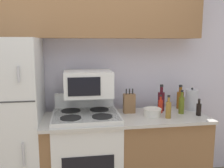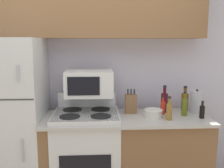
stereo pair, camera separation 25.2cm
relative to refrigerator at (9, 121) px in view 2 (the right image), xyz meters
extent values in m
cube|color=silver|center=(0.86, 0.38, 0.42)|extent=(8.00, 0.05, 2.55)
cube|color=brown|center=(1.23, -0.05, -0.42)|extent=(1.72, 0.59, 0.88)
cube|color=#BCB7AD|center=(1.23, -0.07, 0.03)|extent=(1.72, 0.63, 0.03)
cube|color=silver|center=(0.00, 0.00, 0.00)|extent=(0.74, 0.69, 1.72)
cylinder|color=#B7B7BC|center=(0.24, -0.36, 0.55)|extent=(0.02, 0.02, 0.14)
cylinder|color=#B7B7BC|center=(0.24, -0.36, -0.17)|extent=(0.02, 0.02, 0.22)
cube|color=brown|center=(0.86, 0.20, 1.23)|extent=(2.46, 0.31, 0.74)
cube|color=silver|center=(0.81, -0.06, -0.38)|extent=(0.68, 0.59, 0.95)
cube|color=#2D2D2D|center=(0.81, -0.06, 0.09)|extent=(0.65, 0.56, 0.01)
cube|color=silver|center=(0.81, 0.22, 0.17)|extent=(0.65, 0.06, 0.16)
cylinder|color=black|center=(0.66, -0.19, 0.10)|extent=(0.20, 0.20, 0.01)
cylinder|color=black|center=(0.96, -0.19, 0.10)|extent=(0.20, 0.20, 0.01)
cylinder|color=black|center=(0.66, 0.07, 0.10)|extent=(0.20, 0.20, 0.01)
cylinder|color=black|center=(0.96, 0.07, 0.10)|extent=(0.20, 0.20, 0.01)
cube|color=silver|center=(0.85, 0.04, 0.39)|extent=(0.49, 0.37, 0.26)
cube|color=black|center=(0.80, -0.15, 0.39)|extent=(0.32, 0.01, 0.18)
cube|color=brown|center=(1.29, 0.06, 0.15)|extent=(0.13, 0.08, 0.21)
cylinder|color=black|center=(1.26, 0.06, 0.29)|extent=(0.01, 0.01, 0.06)
cylinder|color=black|center=(1.29, 0.06, 0.29)|extent=(0.01, 0.01, 0.06)
cylinder|color=black|center=(1.33, 0.06, 0.29)|extent=(0.01, 0.01, 0.06)
cylinder|color=silver|center=(1.51, -0.10, 0.09)|extent=(0.18, 0.18, 0.08)
torus|color=silver|center=(1.51, -0.10, 0.13)|extent=(0.19, 0.19, 0.01)
cylinder|color=red|center=(1.63, 0.01, 0.12)|extent=(0.05, 0.05, 0.14)
cylinder|color=red|center=(1.63, 0.01, 0.21)|extent=(0.02, 0.02, 0.04)
cylinder|color=black|center=(1.63, 0.01, 0.24)|extent=(0.02, 0.03, 0.02)
cylinder|color=olive|center=(1.64, -0.20, 0.13)|extent=(0.06, 0.06, 0.17)
cylinder|color=olive|center=(1.64, -0.20, 0.24)|extent=(0.03, 0.03, 0.05)
cylinder|color=black|center=(1.64, -0.20, 0.28)|extent=(0.03, 0.03, 0.02)
cylinder|color=black|center=(2.00, -0.15, 0.11)|extent=(0.05, 0.05, 0.13)
cylinder|color=black|center=(2.00, -0.15, 0.19)|extent=(0.02, 0.02, 0.04)
cylinder|color=black|center=(2.00, -0.15, 0.22)|extent=(0.03, 0.03, 0.01)
cylinder|color=#5B6619|center=(1.85, -0.05, 0.14)|extent=(0.06, 0.06, 0.18)
cylinder|color=#5B6619|center=(1.85, -0.05, 0.26)|extent=(0.03, 0.03, 0.06)
cylinder|color=black|center=(1.85, -0.05, 0.30)|extent=(0.03, 0.03, 0.02)
cylinder|color=brown|center=(1.92, 0.15, 0.15)|extent=(0.08, 0.08, 0.20)
cylinder|color=brown|center=(1.92, 0.15, 0.28)|extent=(0.04, 0.04, 0.06)
cylinder|color=black|center=(1.92, 0.15, 0.32)|extent=(0.04, 0.04, 0.02)
cylinder|color=#470F19|center=(1.67, 0.09, 0.15)|extent=(0.08, 0.08, 0.21)
cylinder|color=#470F19|center=(1.67, 0.09, 0.29)|extent=(0.03, 0.03, 0.07)
cylinder|color=black|center=(1.67, 0.09, 0.34)|extent=(0.04, 0.04, 0.02)
cylinder|color=#B7B7BC|center=(2.03, 0.07, 0.17)|extent=(0.14, 0.14, 0.24)
sphere|color=black|center=(2.03, 0.07, 0.30)|extent=(0.02, 0.02, 0.02)
camera|label=1|loc=(0.69, -2.54, 0.82)|focal=40.00mm
camera|label=2|loc=(0.94, -2.57, 0.82)|focal=40.00mm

